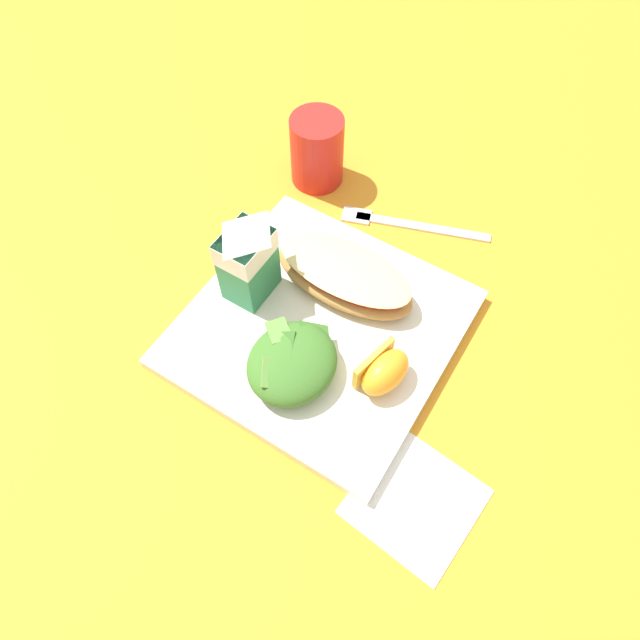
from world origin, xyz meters
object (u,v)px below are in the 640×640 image
paper_napkin (415,501)px  metal_fork (403,223)px  white_plate (320,328)px  cheesy_pizza_bread (344,275)px  milk_carton (249,254)px  orange_wedge_front (384,371)px  drinking_red_cup (317,150)px  green_salad_pile (292,363)px

paper_napkin → metal_fork: size_ratio=0.60×
white_plate → cheesy_pizza_bread: cheesy_pizza_bread is taller
milk_carton → orange_wedge_front: (-0.03, -0.18, -0.04)m
cheesy_pizza_bread → drinking_red_cup: drinking_red_cup is taller
green_salad_pile → orange_wedge_front: (0.04, -0.08, -0.00)m
milk_carton → orange_wedge_front: bearing=-98.5°
white_plate → milk_carton: (0.00, 0.09, 0.07)m
milk_carton → paper_napkin: 0.30m
green_salad_pile → drinking_red_cup: bearing=27.2°
orange_wedge_front → drinking_red_cup: (0.23, 0.22, 0.01)m
green_salad_pile → orange_wedge_front: bearing=-63.9°
orange_wedge_front → metal_fork: 0.23m
cheesy_pizza_bread → milk_carton: (-0.06, 0.09, 0.04)m
drinking_red_cup → milk_carton: bearing=-168.7°
cheesy_pizza_bread → orange_wedge_front: 0.13m
green_salad_pile → milk_carton: 0.13m
cheesy_pizza_bread → paper_napkin: (-0.17, -0.18, -0.03)m
drinking_red_cup → metal_fork: bearing=-95.3°
cheesy_pizza_bread → green_salad_pile: bearing=-174.7°
cheesy_pizza_bread → drinking_red_cup: (0.14, 0.13, 0.01)m
white_plate → metal_fork: bearing=-1.5°
cheesy_pizza_bread → paper_napkin: cheesy_pizza_bread is taller
milk_carton → metal_fork: 0.22m
white_plate → metal_fork: size_ratio=1.53×
orange_wedge_front → metal_fork: (0.21, 0.09, -0.03)m
paper_napkin → metal_fork: metal_fork is taller
white_plate → paper_napkin: size_ratio=2.55×
green_salad_pile → milk_carton: milk_carton is taller
green_salad_pile → paper_napkin: bearing=-105.5°
cheesy_pizza_bread → orange_wedge_front: orange_wedge_front is taller
metal_fork → drinking_red_cup: bearing=84.7°
green_salad_pile → metal_fork: size_ratio=0.58×
green_salad_pile → orange_wedge_front: size_ratio=1.61×
white_plate → drinking_red_cup: 0.24m
cheesy_pizza_bread → green_salad_pile: (-0.12, -0.01, 0.00)m
orange_wedge_front → paper_napkin: (-0.09, -0.09, -0.03)m
green_salad_pile → milk_carton: bearing=54.9°
milk_carton → drinking_red_cup: bearing=11.3°
milk_carton → green_salad_pile: bearing=-125.1°
drinking_red_cup → paper_napkin: bearing=-135.5°
cheesy_pizza_bread → green_salad_pile: size_ratio=1.59×
paper_napkin → drinking_red_cup: 0.44m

